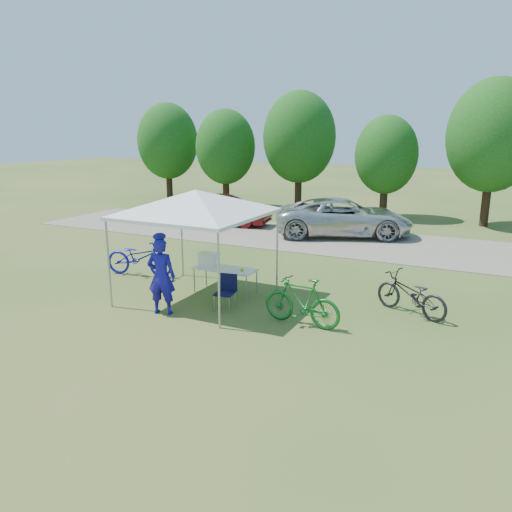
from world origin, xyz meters
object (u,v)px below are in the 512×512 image
at_px(bike_green, 302,301).
at_px(bike_dark, 411,294).
at_px(folding_table, 225,270).
at_px(cooler, 209,259).
at_px(bike_blue, 139,257).
at_px(minivan, 343,217).
at_px(sedan, 225,210).
at_px(folding_chair, 227,289).
at_px(cyclist, 161,276).

xyz_separation_m(bike_green, bike_dark, (2.00, 1.70, -0.05)).
xyz_separation_m(folding_table, bike_dark, (4.57, 0.53, -0.14)).
distance_m(cooler, bike_green, 3.28).
bearing_deg(bike_green, folding_table, -109.67).
xyz_separation_m(bike_blue, bike_green, (5.61, -1.47, -0.00)).
distance_m(folding_table, minivan, 8.37).
bearing_deg(cooler, folding_table, -0.00).
bearing_deg(bike_green, bike_dark, 135.19).
height_order(bike_dark, minivan, minivan).
bearing_deg(sedan, folding_chair, -159.34).
distance_m(folding_table, bike_dark, 4.60).
xyz_separation_m(folding_chair, cyclist, (-1.16, -0.96, 0.41)).
distance_m(folding_chair, bike_dark, 4.25).
xyz_separation_m(folding_table, cyclist, (-0.56, -1.93, 0.27)).
distance_m(folding_chair, cooler, 1.49).
relative_size(cooler, bike_dark, 0.27).
height_order(bike_green, sedan, sedan).
xyz_separation_m(cyclist, bike_blue, (-2.47, 2.23, -0.35)).
xyz_separation_m(cooler, bike_dark, (5.05, 0.53, -0.37)).
bearing_deg(folding_chair, bike_blue, 152.93).
bearing_deg(sedan, cyclist, -167.00).
relative_size(folding_table, minivan, 0.30).
bearing_deg(cyclist, cooler, -109.40).
xyz_separation_m(cooler, sedan, (-4.28, 8.34, -0.18)).
height_order(bike_blue, bike_green, bike_blue).
height_order(cyclist, bike_green, cyclist).
xyz_separation_m(folding_chair, bike_green, (1.98, -0.20, 0.05)).
height_order(folding_table, sedan, sedan).
relative_size(folding_table, bike_blue, 0.79).
height_order(folding_table, cooler, cooler).
height_order(bike_blue, bike_dark, bike_blue).
relative_size(folding_table, cyclist, 0.91).
xyz_separation_m(cyclist, bike_dark, (5.13, 2.46, -0.41)).
xyz_separation_m(folding_table, bike_blue, (-3.04, 0.30, -0.08)).
height_order(bike_blue, sedan, sedan).
bearing_deg(cyclist, bike_blue, -59.02).
height_order(folding_table, bike_green, bike_green).
xyz_separation_m(folding_chair, sedan, (-5.36, 9.31, 0.18)).
distance_m(folding_table, cooler, 0.53).
height_order(cooler, cyclist, cyclist).
height_order(cooler, bike_green, bike_green).
xyz_separation_m(folding_chair, minivan, (0.04, 9.32, 0.28)).
bearing_deg(minivan, folding_table, 153.50).
distance_m(bike_blue, bike_green, 5.80).
xyz_separation_m(folding_chair, cooler, (-1.07, 0.97, 0.37)).
relative_size(cyclist, bike_blue, 0.87).
xyz_separation_m(bike_dark, minivan, (-3.94, 7.81, 0.28)).
bearing_deg(bike_green, cyclist, -71.61).
xyz_separation_m(minivan, sedan, (-5.39, -0.01, -0.10)).
bearing_deg(minivan, bike_green, 169.34).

